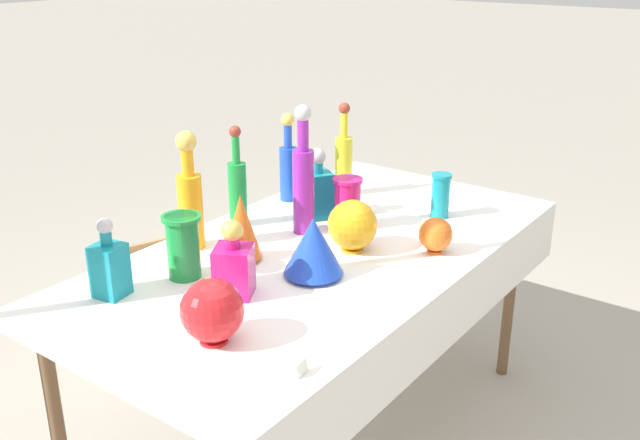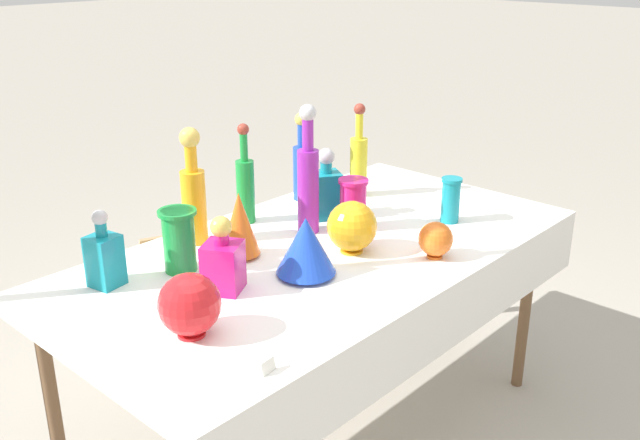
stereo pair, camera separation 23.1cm
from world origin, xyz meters
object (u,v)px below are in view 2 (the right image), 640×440
Objects in this scene: tall_bottle_3 at (193,194)px; square_decanter_0 at (326,189)px; slender_vase_1 at (353,203)px; fluted_vase_0 at (240,224)px; fluted_vase_1 at (306,246)px; round_bowl_2 at (352,226)px; round_bowl_1 at (436,239)px; tall_bottle_4 at (302,164)px; cardboard_box_behind_left at (197,292)px; tall_bottle_0 at (308,179)px; tall_bottle_1 at (244,185)px; slender_vase_0 at (451,198)px; round_bowl_0 at (190,304)px; square_decanter_1 at (104,256)px; square_decanter_2 at (222,261)px; tall_bottle_2 at (359,160)px; slender_vase_2 at (179,238)px.

square_decanter_0 is (0.47, -0.16, -0.06)m from tall_bottle_3.
slender_vase_1 is 0.44m from fluted_vase_0.
fluted_vase_1 is 1.09× the size of round_bowl_2.
fluted_vase_1 reaches higher than round_bowl_1.
tall_bottle_3 is 2.30× the size of round_bowl_2.
tall_bottle_4 is at bearing 44.94° from fluted_vase_1.
tall_bottle_0 is at bearing -97.86° from cardboard_box_behind_left.
tall_bottle_0 is 0.25m from round_bowl_2.
tall_bottle_1 is at bearing 45.36° from fluted_vase_0.
tall_bottle_4 is at bearing 61.12° from round_bowl_2.
tall_bottle_3 is 2.40× the size of slender_vase_0.
tall_bottle_1 is 1.98× the size of slender_vase_1.
tall_bottle_3 is 0.53m from round_bowl_2.
round_bowl_2 is (0.68, 0.04, 0.00)m from round_bowl_0.
tall_bottle_3 reaches higher than square_decanter_1.
square_decanter_2 is 0.26m from fluted_vase_1.
tall_bottle_2 is at bearing 36.84° from slender_vase_1.
square_decanter_0 is 1.32× the size of slender_vase_2.
round_bowl_1 is at bearing -36.13° from square_decanter_1.
tall_bottle_2 is at bearing 37.68° from round_bowl_2.
slender_vase_0 is (0.41, -0.31, -0.10)m from tall_bottle_0.
tall_bottle_3 reaches higher than fluted_vase_0.
tall_bottle_2 is 2.26× the size of slender_vase_0.
square_decanter_0 is at bearing 20.18° from round_bowl_0.
square_decanter_1 is 1.38× the size of round_bowl_0.
tall_bottle_3 is at bearing 160.95° from square_decanter_0.
slender_vase_2 is (-0.00, 0.20, 0.01)m from square_decanter_2.
tall_bottle_2 is at bearing 3.19° from slender_vase_2.
square_decanter_1 is 1.37× the size of round_bowl_2.
square_decanter_2 is 0.26m from round_bowl_0.
square_decanter_2 is (-0.72, -0.38, -0.05)m from tall_bottle_4.
slender_vase_1 is 0.20m from round_bowl_2.
tall_bottle_3 is at bearing -125.77° from cardboard_box_behind_left.
round_bowl_0 reaches higher than cardboard_box_behind_left.
square_decanter_1 reaches higher than round_bowl_2.
tall_bottle_2 is 2.15× the size of round_bowl_2.
square_decanter_2 is (-0.64, -0.18, -0.01)m from square_decanter_0.
tall_bottle_3 is 0.56m from tall_bottle_4.
fluted_vase_0 is (-0.71, -0.11, -0.03)m from tall_bottle_2.
tall_bottle_0 is at bearing 142.98° from slender_vase_0.
slender_vase_1 is at bearing -99.50° from square_decanter_0.
fluted_vase_0 is (0.19, -0.06, 0.01)m from slender_vase_2.
tall_bottle_3 reaches higher than round_bowl_0.
tall_bottle_4 is at bearing 28.74° from round_bowl_0.
slender_vase_2 is 1.15× the size of round_bowl_2.
tall_bottle_0 reaches higher than slender_vase_2.
tall_bottle_4 is at bearing 24.28° from fluted_vase_0.
square_decanter_2 is at bearing -143.45° from fluted_vase_0.
cardboard_box_behind_left is at bearing 89.90° from round_bowl_1.
round_bowl_2 is (-0.45, 0.08, 0.00)m from slender_vase_0.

